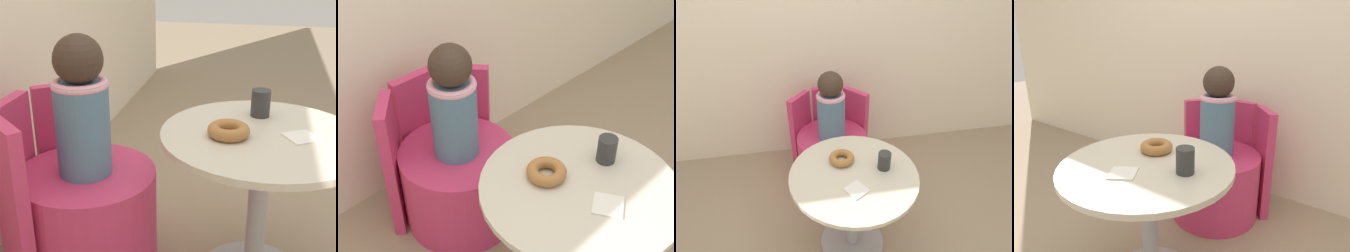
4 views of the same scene
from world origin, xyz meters
The scene contains 7 objects.
round_table centered at (0.03, 0.00, 0.46)m, with size 0.73×0.73×0.62m.
tub_chair centered at (-0.01, 0.66, 0.21)m, with size 0.55×0.55×0.42m.
booth_backrest centered at (-0.01, 0.89, 0.35)m, with size 0.64×0.24×0.69m.
child_figure centered at (-0.01, 0.66, 0.68)m, with size 0.21×0.21×0.54m.
donut centered at (-0.02, 0.12, 0.64)m, with size 0.15×0.15×0.04m.
cup centered at (0.21, 0.02, 0.67)m, with size 0.07×0.07×0.10m.
paper_napkin centered at (0.01, -0.13, 0.62)m, with size 0.14×0.14×0.01m.
Camera 2 is at (-1.02, -0.67, 1.79)m, focal length 50.00 mm.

